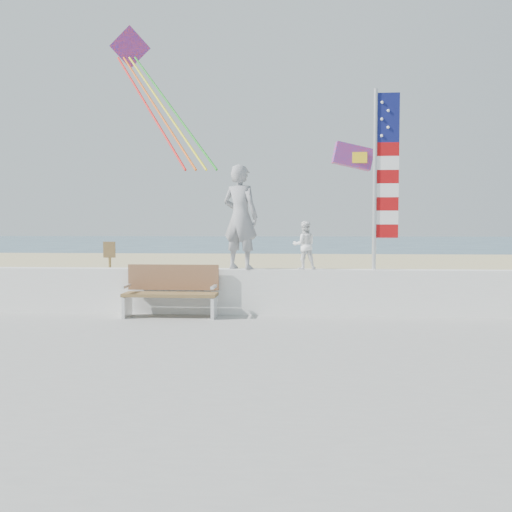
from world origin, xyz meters
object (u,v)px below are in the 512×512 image
object	(u,v)px
bench	(171,290)
flag	(381,172)
adult	(240,217)
child	(304,245)

from	to	relation	value
bench	flag	world-z (taller)	flag
adult	child	bearing A→B (deg)	-155.40
child	bench	size ratio (longest dim) A/B	0.53
adult	bench	distance (m)	1.98
adult	child	distance (m)	1.39
child	bench	xyz separation A→B (m)	(-2.57, -0.45, -0.87)
flag	adult	bearing A→B (deg)	179.99
child	bench	world-z (taller)	child
child	flag	world-z (taller)	flag
bench	flag	distance (m)	4.69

